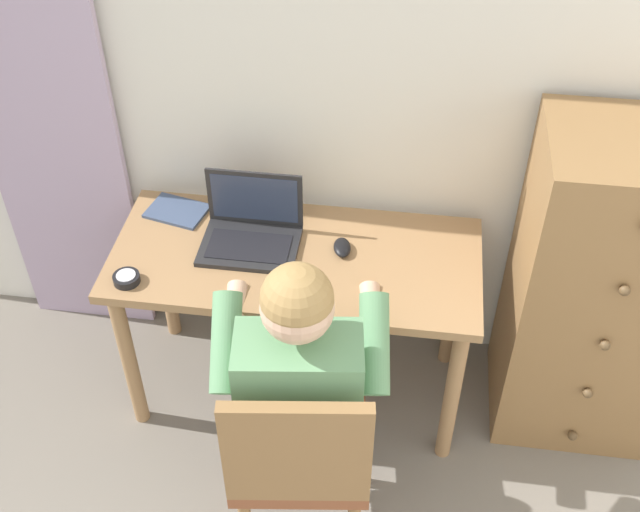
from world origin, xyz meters
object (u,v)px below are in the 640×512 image
Objects in this scene: desk_clock at (126,278)px; laptop at (251,229)px; person_seated at (301,371)px; dresser at (596,291)px; computer_mouse at (342,247)px; notebook_pad at (177,211)px; desk at (296,278)px; chair at (299,456)px.

laptop is at bearing 35.16° from desk_clock.
person_seated is 3.52× the size of laptop.
desk_clock is (-1.58, -0.27, 0.11)m from dresser.
laptop is 0.32m from computer_mouse.
person_seated is at bearing -23.06° from desk_clock.
desk is at bearing -7.32° from notebook_pad.
notebook_pad reaches higher than desk.
dresser is 5.92× the size of notebook_pad.
laptop is at bearing 111.21° from chair.
laptop reaches higher than desk_clock.
person_seated reaches higher than desk.
computer_mouse is 0.74m from desk_clock.
notebook_pad is at bearing 125.04° from chair.
desk is 0.67m from chair.
desk is at bearing 99.75° from chair.
dresser reaches higher than chair.
chair is 0.26m from person_seated.
desk_clock is 0.43× the size of notebook_pad.
person_seated is (-0.95, -0.54, 0.05)m from dresser.
person_seated reaches higher than chair.
person_seated is at bearing 96.41° from chair.
dresser is 1.04× the size of person_seated.
dresser is 1.52m from notebook_pad.
desk_clock is 0.39m from notebook_pad.
desk is 1.03× the size of dresser.
desk is 0.51m from notebook_pad.
dresser is (1.05, 0.06, 0.01)m from desk.
desk_clock is at bearing -170.35° from dresser.
dresser is 13.80× the size of desk_clock.
person_seated is at bearing -35.84° from notebook_pad.
desk is 0.49m from person_seated.
chair is 9.78× the size of desk_clock.
dresser reaches higher than person_seated.
desk is 1.07× the size of person_seated.
desk_clock is at bearing -159.14° from desk.
desk is at bearing -173.77° from computer_mouse.
chair reaches higher than desk.
laptop is 3.78× the size of desk_clock.
desk_clock reaches higher than desk.
dresser is at bearing 9.65° from desk_clock.
chair is 0.73× the size of person_seated.
person_seated is at bearing -78.99° from desk.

